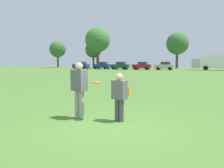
% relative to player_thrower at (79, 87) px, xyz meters
% --- Properties ---
extents(ground_plane, '(147.64, 147.64, 0.00)m').
position_rel_player_thrower_xyz_m(ground_plane, '(1.17, -0.51, -1.01)').
color(ground_plane, '#47702D').
extents(player_thrower, '(0.57, 0.46, 1.78)m').
position_rel_player_thrower_xyz_m(player_thrower, '(0.00, 0.00, 0.00)').
color(player_thrower, gray).
rests_on(player_thrower, ground).
extents(player_defender, '(0.49, 0.39, 1.46)m').
position_rel_player_thrower_xyz_m(player_defender, '(1.30, 0.05, -0.19)').
color(player_defender, '#4C4C51').
rests_on(player_defender, ground).
extents(frisbee, '(0.27, 0.27, 0.07)m').
position_rel_player_thrower_xyz_m(frisbee, '(0.60, -0.03, 0.16)').
color(frisbee, '#E54C33').
extents(traffic_cone, '(0.32, 0.32, 0.48)m').
position_rel_player_thrower_xyz_m(traffic_cone, '(0.24, 5.58, -0.78)').
color(traffic_cone, '#D8590C').
rests_on(traffic_cone, ground).
extents(parked_car_near_left, '(4.30, 2.42, 1.82)m').
position_rel_player_thrower_xyz_m(parked_car_near_left, '(-22.15, 45.53, -0.08)').
color(parked_car_near_left, navy).
rests_on(parked_car_near_left, ground).
extents(parked_car_mid_left, '(4.30, 2.42, 1.82)m').
position_rel_player_thrower_xyz_m(parked_car_mid_left, '(-16.41, 45.55, -0.08)').
color(parked_car_mid_left, navy).
rests_on(parked_car_mid_left, ground).
extents(parked_car_center, '(4.30, 2.42, 1.82)m').
position_rel_player_thrower_xyz_m(parked_car_center, '(-11.27, 44.05, -0.08)').
color(parked_car_center, '#0C4C2D').
rests_on(parked_car_center, ground).
extents(parked_car_mid_right, '(4.30, 2.42, 1.82)m').
position_rel_player_thrower_xyz_m(parked_car_mid_right, '(-6.23, 44.74, -0.08)').
color(parked_car_mid_right, maroon).
rests_on(parked_car_mid_right, ground).
extents(parked_car_near_right, '(4.30, 2.42, 1.82)m').
position_rel_player_thrower_xyz_m(parked_car_near_right, '(-1.06, 44.45, -0.08)').
color(parked_car_near_right, '#B7AD99').
rests_on(parked_car_near_right, ground).
extents(box_truck, '(8.63, 3.35, 3.18)m').
position_rel_player_thrower_xyz_m(box_truck, '(9.14, 46.20, 0.75)').
color(box_truck, white).
rests_on(box_truck, ground).
extents(tree_west_oak, '(5.20, 5.20, 8.45)m').
position_rel_player_thrower_xyz_m(tree_west_oak, '(-35.43, 55.93, 4.81)').
color(tree_west_oak, brown).
rests_on(tree_west_oak, ground).
extents(tree_west_maple, '(4.77, 4.77, 7.75)m').
position_rel_player_thrower_xyz_m(tree_west_maple, '(-22.45, 54.34, 4.32)').
color(tree_west_maple, brown).
rests_on(tree_west_maple, ground).
extents(tree_center_elm, '(7.18, 7.18, 11.66)m').
position_rel_player_thrower_xyz_m(tree_center_elm, '(-20.77, 53.51, 7.02)').
color(tree_center_elm, brown).
rests_on(tree_center_elm, ground).
extents(tree_east_birch, '(6.13, 6.13, 9.96)m').
position_rel_player_thrower_xyz_m(tree_east_birch, '(1.09, 58.58, 5.85)').
color(tree_east_birch, brown).
rests_on(tree_east_birch, ground).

